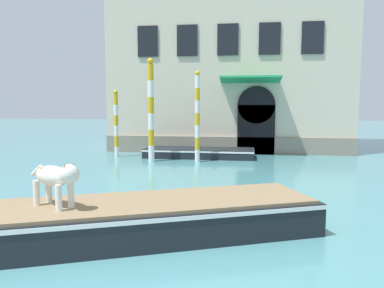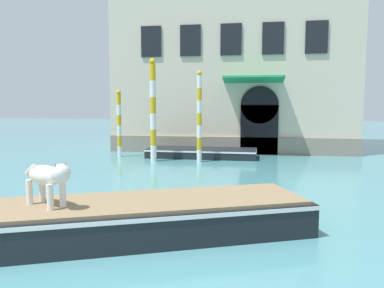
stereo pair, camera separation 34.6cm
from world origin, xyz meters
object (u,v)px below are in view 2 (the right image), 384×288
at_px(dog_on_deck, 48,176).
at_px(mooring_pole_1, 199,116).
at_px(boat_foreground, 106,219).
at_px(mooring_pole_0, 119,123).
at_px(mooring_pole_2, 153,110).
at_px(boat_moored_near_palazzo, 202,153).

distance_m(dog_on_deck, mooring_pole_1, 10.60).
distance_m(boat_foreground, mooring_pole_1, 10.18).
relative_size(dog_on_deck, mooring_pole_1, 0.29).
bearing_deg(mooring_pole_0, mooring_pole_1, -14.55).
height_order(mooring_pole_1, mooring_pole_2, mooring_pole_2).
xyz_separation_m(boat_foreground, mooring_pole_2, (-1.67, 9.89, 1.99)).
bearing_deg(mooring_pole_2, mooring_pole_0, 149.47).
xyz_separation_m(boat_moored_near_palazzo, mooring_pole_1, (0.09, -1.50, 1.86)).
relative_size(dog_on_deck, boat_moored_near_palazzo, 0.22).
xyz_separation_m(boat_foreground, mooring_pole_0, (-3.76, 11.12, 1.30)).
xyz_separation_m(boat_foreground, boat_moored_near_palazzo, (0.37, 11.53, -0.16)).
bearing_deg(mooring_pole_2, boat_foreground, -80.41).
bearing_deg(mooring_pole_2, boat_moored_near_palazzo, 38.86).
relative_size(boat_foreground, dog_on_deck, 6.89).
bearing_deg(mooring_pole_0, dog_on_deck, -76.30).
height_order(boat_foreground, mooring_pole_0, mooring_pole_0).
relative_size(boat_moored_near_palazzo, mooring_pole_2, 1.15).
distance_m(boat_moored_near_palazzo, mooring_pole_1, 2.39).
height_order(boat_foreground, boat_moored_near_palazzo, boat_foreground).
bearing_deg(dog_on_deck, boat_moored_near_palazzo, 110.77).
relative_size(mooring_pole_0, mooring_pole_1, 0.81).
bearing_deg(boat_foreground, mooring_pole_1, 65.07).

